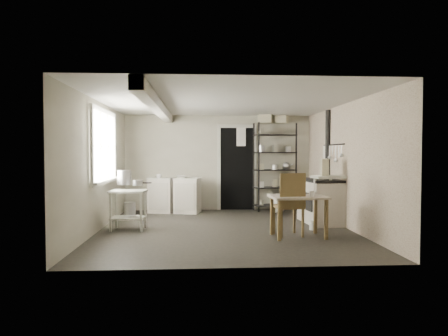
{
  "coord_description": "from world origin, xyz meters",
  "views": [
    {
      "loc": [
        -0.47,
        -7.22,
        1.37
      ],
      "look_at": [
        0.0,
        0.3,
        1.1
      ],
      "focal_mm": 32.0,
      "sensor_mm": 36.0,
      "label": 1
    }
  ],
  "objects": [
    {
      "name": "stockpot",
      "position": [
        -1.82,
        0.08,
        0.94
      ],
      "size": [
        0.31,
        0.31,
        0.26
      ],
      "primitive_type": "cylinder",
      "rotation": [
        0.0,
        0.0,
        0.33
      ],
      "color": "silver",
      "rests_on": "prep_table"
    },
    {
      "name": "bucket",
      "position": [
        -1.72,
        0.03,
        0.39
      ],
      "size": [
        0.23,
        0.23,
        0.22
      ],
      "primitive_type": "cylinder",
      "rotation": [
        0.0,
        0.0,
        0.14
      ],
      "color": "silver",
      "rests_on": "prep_table"
    },
    {
      "name": "side_ledge",
      "position": [
        1.95,
        0.04,
        0.43
      ],
      "size": [
        0.67,
        0.43,
        0.96
      ],
      "primitive_type": null,
      "rotation": [
        0.0,
        0.0,
        0.16
      ],
      "color": "beige",
      "rests_on": "ground"
    },
    {
      "name": "floor",
      "position": [
        0.0,
        0.0,
        0.0
      ],
      "size": [
        5.0,
        5.0,
        0.0
      ],
      "primitive_type": "plane",
      "color": "black",
      "rests_on": "ground"
    },
    {
      "name": "wall_left",
      "position": [
        -2.25,
        0.0,
        1.15
      ],
      "size": [
        0.02,
        5.0,
        2.3
      ],
      "primitive_type": "cube",
      "color": "#B4AF99",
      "rests_on": "ground"
    },
    {
      "name": "stove",
      "position": [
        1.92,
        0.49,
        0.44
      ],
      "size": [
        0.7,
        1.15,
        0.87
      ],
      "primitive_type": null,
      "rotation": [
        0.0,
        0.0,
        0.08
      ],
      "color": "beige",
      "rests_on": "ground"
    },
    {
      "name": "table_cup",
      "position": [
        1.35,
        -0.9,
        0.81
      ],
      "size": [
        0.11,
        0.11,
        0.09
      ],
      "primitive_type": "imported",
      "rotation": [
        0.0,
        0.0,
        0.05
      ],
      "color": "white",
      "rests_on": "work_table"
    },
    {
      "name": "floor_crock",
      "position": [
        1.58,
        -0.19,
        0.08
      ],
      "size": [
        0.15,
        0.15,
        0.17
      ],
      "primitive_type": "cylinder",
      "rotation": [
        0.0,
        0.0,
        -0.16
      ],
      "color": "white",
      "rests_on": "ground"
    },
    {
      "name": "base_cabinets",
      "position": [
        -1.04,
        2.1,
        0.46
      ],
      "size": [
        1.32,
        0.78,
        0.81
      ],
      "primitive_type": null,
      "rotation": [
        0.0,
        0.0,
        -0.22
      ],
      "color": "beige",
      "rests_on": "ground"
    },
    {
      "name": "wall_back",
      "position": [
        0.0,
        2.5,
        1.15
      ],
      "size": [
        4.5,
        0.02,
        2.3
      ],
      "primitive_type": "cube",
      "color": "#B4AF99",
      "rests_on": "ground"
    },
    {
      "name": "chair",
      "position": [
        1.01,
        -0.67,
        0.48
      ],
      "size": [
        0.5,
        0.51,
        1.06
      ],
      "primitive_type": null,
      "rotation": [
        0.0,
        0.0,
        0.14
      ],
      "color": "brown",
      "rests_on": "ground"
    },
    {
      "name": "ceiling_beam",
      "position": [
        -1.2,
        0.0,
        2.2
      ],
      "size": [
        0.18,
        5.0,
        0.18
      ],
      "primitive_type": null,
      "color": "beige",
      "rests_on": "ceiling"
    },
    {
      "name": "saucepan",
      "position": [
        -1.56,
        -0.04,
        0.85
      ],
      "size": [
        0.21,
        0.21,
        0.1
      ],
      "primitive_type": "cylinder",
      "rotation": [
        0.0,
        0.0,
        0.21
      ],
      "color": "silver",
      "rests_on": "prep_table"
    },
    {
      "name": "wall_right",
      "position": [
        2.25,
        0.0,
        1.15
      ],
      "size": [
        0.02,
        5.0,
        2.3
      ],
      "primitive_type": "cube",
      "color": "#B4AF99",
      "rests_on": "ground"
    },
    {
      "name": "shelf_jar",
      "position": [
        1.01,
        2.3,
        1.37
      ],
      "size": [
        0.08,
        0.09,
        0.19
      ],
      "primitive_type": "imported",
      "rotation": [
        0.0,
        0.0,
        0.01
      ],
      "color": "white",
      "rests_on": "shelf_rack"
    },
    {
      "name": "storage_box_a",
      "position": [
        1.13,
        2.3,
        2.01
      ],
      "size": [
        0.42,
        0.4,
        0.23
      ],
      "primitive_type": "cube",
      "rotation": [
        0.0,
        0.0,
        -0.42
      ],
      "color": "beige",
      "rests_on": "shelf_rack"
    },
    {
      "name": "storage_box_b",
      "position": [
        1.51,
        2.26,
        1.99
      ],
      "size": [
        0.36,
        0.35,
        0.18
      ],
      "primitive_type": "cube",
      "rotation": [
        0.0,
        0.0,
        -0.43
      ],
      "color": "beige",
      "rests_on": "shelf_rack"
    },
    {
      "name": "wall_front",
      "position": [
        0.0,
        -2.5,
        1.15
      ],
      "size": [
        4.5,
        0.02,
        2.3
      ],
      "primitive_type": "cube",
      "color": "#B4AF99",
      "rests_on": "ground"
    },
    {
      "name": "ceiling",
      "position": [
        0.0,
        0.0,
        2.3
      ],
      "size": [
        5.0,
        5.0,
        0.0
      ],
      "primitive_type": "plane",
      "rotation": [
        3.14,
        0.0,
        0.0
      ],
      "color": "beige",
      "rests_on": "wall_back"
    },
    {
      "name": "wallpaper_panel",
      "position": [
        2.24,
        0.0,
        1.15
      ],
      "size": [
        0.01,
        5.0,
        2.3
      ],
      "primitive_type": null,
      "color": "beige",
      "rests_on": "wall_right"
    },
    {
      "name": "utensil_rail",
      "position": [
        2.19,
        0.6,
        1.55
      ],
      "size": [
        0.06,
        1.2,
        0.44
      ],
      "primitive_type": null,
      "color": "silver",
      "rests_on": "wall_right"
    },
    {
      "name": "counter_cup",
      "position": [
        -1.39,
        1.97,
        0.97
      ],
      "size": [
        0.13,
        0.13,
        0.1
      ],
      "primitive_type": "imported",
      "rotation": [
        0.0,
        0.0,
        -0.05
      ],
      "color": "white",
      "rests_on": "base_cabinets"
    },
    {
      "name": "doorway",
      "position": [
        0.45,
        2.47,
        1.0
      ],
      "size": [
        0.96,
        0.1,
        2.08
      ],
      "primitive_type": null,
      "color": "beige",
      "rests_on": "ground"
    },
    {
      "name": "mixing_bowl",
      "position": [
        -0.89,
        2.04,
        0.96
      ],
      "size": [
        0.38,
        0.38,
        0.07
      ],
      "primitive_type": "imported",
      "rotation": [
        0.0,
        0.0,
        0.36
      ],
      "color": "white",
      "rests_on": "base_cabinets"
    },
    {
      "name": "prep_table",
      "position": [
        -1.74,
        -0.0,
        0.4
      ],
      "size": [
        0.65,
        0.49,
        0.71
      ],
      "primitive_type": null,
      "rotation": [
        0.0,
        0.0,
        -0.06
      ],
      "color": "beige",
      "rests_on": "ground"
    },
    {
      "name": "flour_sack",
      "position": [
        1.34,
        1.8,
        0.24
      ],
      "size": [
        0.45,
        0.41,
        0.46
      ],
      "primitive_type": "ellipsoid",
      "rotation": [
        0.0,
        0.0,
        -0.25
      ],
      "color": "white",
      "rests_on": "ground"
    },
    {
      "name": "stovepipe",
      "position": [
        2.2,
        0.92,
        1.59
      ],
      "size": [
        0.14,
        0.14,
        1.39
      ],
      "primitive_type": null,
      "rotation": [
        0.0,
        0.0,
        -0.38
      ],
      "color": "black",
      "rests_on": "stove"
    },
    {
      "name": "window",
      "position": [
        -2.22,
        0.2,
        1.5
      ],
      "size": [
        0.12,
        1.76,
        1.28
      ],
      "primitive_type": null,
      "color": "beige",
      "rests_on": "wall_left"
    },
    {
      "name": "shelf_rack",
      "position": [
        1.35,
        2.31,
        0.95
      ],
      "size": [
        1.06,
        0.59,
        2.11
      ],
      "primitive_type": null,
      "rotation": [
        0.0,
        0.0,
        0.21
      ],
      "color": "black",
      "rests_on": "ground"
    },
    {
      "name": "oats_box",
      "position": [
        1.85,
        0.05,
        1.01
      ],
      "size": [
        0.15,
        0.22,
        0.32
      ],
      "primitive_type": "cube",
      "rotation": [
        0.0,
        0.0,
        -0.09
      ],
      "color": "beige",
      "rests_on": "side_ledge"
    },
    {
      "name": "work_table",
      "position": [
        1.15,
        -0.79,
        0.38
      ],
      "size": [
        0.93,
        0.67,
        0.68
      ],
      "primitive_type": null,
      "rotation": [
        0.0,
        0.0,
        0.06
      ],
      "color": "beige",
      "rests_on": "ground"
    }
  ]
}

